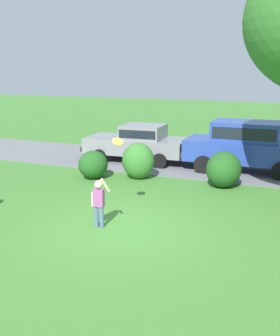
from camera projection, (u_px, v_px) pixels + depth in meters
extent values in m
plane|color=#3D752D|center=(122.00, 228.00, 10.29)|extent=(80.00, 80.00, 0.00)
cube|color=slate|center=(197.00, 165.00, 16.85)|extent=(28.00, 4.40, 0.02)
ellipsoid|color=#1E511C|center=(93.00, 165.00, 14.81)|extent=(1.04, 1.10, 1.01)
ellipsoid|color=#1E511C|center=(94.00, 167.00, 15.10)|extent=(0.78, 0.78, 0.71)
ellipsoid|color=#33702B|center=(138.00, 161.00, 14.75)|extent=(1.17, 1.03, 1.30)
ellipsoid|color=#1E511C|center=(224.00, 169.00, 13.73)|extent=(1.16, 1.34, 1.19)
ellipsoid|color=#1E511C|center=(225.00, 176.00, 13.82)|extent=(0.80, 0.80, 0.72)
cube|color=gray|center=(136.00, 145.00, 17.49)|extent=(4.30, 2.07, 0.64)
cube|color=gray|center=(143.00, 132.00, 17.25)|extent=(1.77, 1.71, 0.56)
cube|color=black|center=(143.00, 132.00, 17.25)|extent=(1.63, 1.72, 0.34)
cylinder|color=black|center=(99.00, 156.00, 17.13)|extent=(0.61, 0.25, 0.60)
cylinder|color=black|center=(116.00, 148.00, 18.85)|extent=(0.61, 0.25, 0.60)
cylinder|color=black|center=(159.00, 161.00, 16.30)|extent=(0.61, 0.25, 0.60)
cylinder|color=black|center=(172.00, 152.00, 18.03)|extent=(0.61, 0.25, 0.60)
cube|color=black|center=(90.00, 146.00, 18.20)|extent=(0.22, 1.75, 0.20)
cube|color=black|center=(186.00, 152.00, 16.85)|extent=(0.22, 1.75, 0.20)
cube|color=#28429E|center=(245.00, 151.00, 15.75)|extent=(4.52, 1.88, 0.80)
cube|color=#28429E|center=(246.00, 131.00, 15.57)|extent=(2.49, 1.64, 0.72)
cube|color=black|center=(246.00, 131.00, 15.57)|extent=(2.29, 1.66, 0.43)
cylinder|color=black|center=(203.00, 165.00, 15.51)|extent=(0.68, 0.23, 0.68)
cylinder|color=black|center=(214.00, 155.00, 17.21)|extent=(0.68, 0.23, 0.68)
cube|color=black|center=(187.00, 151.00, 16.62)|extent=(0.14, 1.75, 0.20)
cylinder|color=#4C608C|center=(97.00, 216.00, 10.33)|extent=(0.10, 0.10, 0.55)
cylinder|color=#4C608C|center=(102.00, 217.00, 10.29)|extent=(0.10, 0.10, 0.55)
cube|color=#994C8C|center=(99.00, 198.00, 10.19)|extent=(0.28, 0.19, 0.44)
sphere|color=beige|center=(98.00, 185.00, 10.11)|extent=(0.20, 0.20, 0.20)
cylinder|color=beige|center=(105.00, 185.00, 10.12)|extent=(0.19, 0.25, 0.39)
cylinder|color=beige|center=(93.00, 199.00, 10.25)|extent=(0.07, 0.07, 0.36)
cylinder|color=yellow|center=(118.00, 142.00, 10.64)|extent=(0.30, 0.28, 0.20)
cylinder|color=orange|center=(118.00, 141.00, 10.64)|extent=(0.17, 0.16, 0.12)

